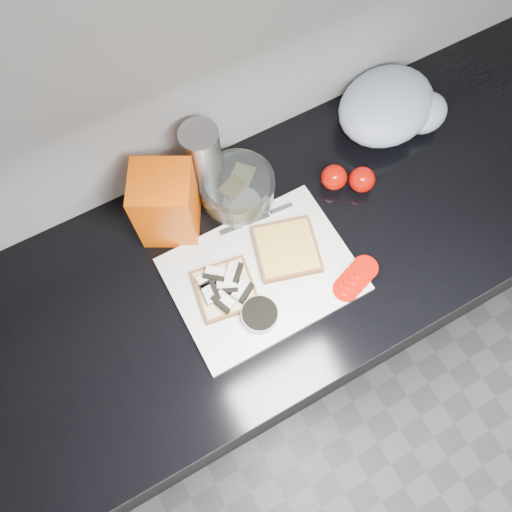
{
  "coord_description": "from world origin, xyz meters",
  "views": [
    {
      "loc": [
        -0.33,
        0.82,
        1.95
      ],
      "look_at": [
        -0.13,
        1.19,
        0.95
      ],
      "focal_mm": 35.0,
      "sensor_mm": 36.0,
      "label": 1
    }
  ],
  "objects": [
    {
      "name": "base_cabinet",
      "position": [
        0.0,
        1.2,
        0.43
      ],
      "size": [
        3.5,
        0.6,
        0.86
      ],
      "primitive_type": "cube",
      "color": "black",
      "rests_on": "ground"
    },
    {
      "name": "countertop",
      "position": [
        0.0,
        1.2,
        0.88
      ],
      "size": [
        3.5,
        0.64,
        0.04
      ],
      "primitive_type": "cube",
      "color": "black",
      "rests_on": "base_cabinet"
    },
    {
      "name": "cutting_board",
      "position": [
        -0.13,
        1.16,
        0.91
      ],
      "size": [
        0.4,
        0.3,
        0.01
      ],
      "primitive_type": "cube",
      "color": "silver",
      "rests_on": "countertop"
    },
    {
      "name": "bread_left",
      "position": [
        -0.22,
        1.16,
        0.93
      ],
      "size": [
        0.15,
        0.15,
        0.04
      ],
      "rotation": [
        0.0,
        0.0,
        -0.17
      ],
      "color": "beige",
      "rests_on": "cutting_board"
    },
    {
      "name": "bread_right",
      "position": [
        -0.05,
        1.18,
        0.92
      ],
      "size": [
        0.18,
        0.18,
        0.02
      ],
      "rotation": [
        0.0,
        0.0,
        -0.29
      ],
      "color": "beige",
      "rests_on": "cutting_board"
    },
    {
      "name": "tomato_slices",
      "position": [
        0.04,
        1.04,
        0.92
      ],
      "size": [
        0.13,
        0.09,
        0.02
      ],
      "rotation": [
        0.0,
        0.0,
        -0.17
      ],
      "color": "#A40C03",
      "rests_on": "cutting_board"
    },
    {
      "name": "knife",
      "position": [
        -0.05,
        1.28,
        0.91
      ],
      "size": [
        0.18,
        0.03,
        0.01
      ],
      "rotation": [
        0.0,
        0.0,
        -0.09
      ],
      "color": "silver",
      "rests_on": "cutting_board"
    },
    {
      "name": "seed_tub",
      "position": [
        -0.18,
        1.07,
        0.92
      ],
      "size": [
        0.08,
        0.08,
        0.04
      ],
      "color": "#9CA2A1",
      "rests_on": "countertop"
    },
    {
      "name": "tub_lid",
      "position": [
        -0.09,
        1.32,
        0.9
      ],
      "size": [
        0.11,
        0.11,
        0.01
      ],
      "primitive_type": "cylinder",
      "rotation": [
        0.0,
        0.0,
        -0.36
      ],
      "color": "white",
      "rests_on": "countertop"
    },
    {
      "name": "glass_bowl",
      "position": [
        -0.08,
        1.36,
        0.94
      ],
      "size": [
        0.18,
        0.18,
        0.07
      ],
      "rotation": [
        0.0,
        0.0,
        0.33
      ],
      "color": "silver",
      "rests_on": "countertop"
    },
    {
      "name": "bread_bag",
      "position": [
        -0.25,
        1.37,
        1.0
      ],
      "size": [
        0.17,
        0.16,
        0.2
      ],
      "primitive_type": "cube",
      "rotation": [
        0.0,
        0.0,
        -0.51
      ],
      "color": "#F74F04",
      "rests_on": "countertop"
    },
    {
      "name": "steel_canister",
      "position": [
        -0.13,
        1.42,
        1.0
      ],
      "size": [
        0.09,
        0.09,
        0.21
      ],
      "primitive_type": "cylinder",
      "color": "#A3A3A8",
      "rests_on": "countertop"
    },
    {
      "name": "grocery_bag",
      "position": [
        0.36,
        1.37,
        0.96
      ],
      "size": [
        0.32,
        0.28,
        0.12
      ],
      "rotation": [
        0.0,
        0.0,
        0.28
      ],
      "color": "#96A3B9",
      "rests_on": "countertop"
    },
    {
      "name": "whole_tomatoes",
      "position": [
        0.17,
        1.26,
        0.93
      ],
      "size": [
        0.12,
        0.1,
        0.06
      ],
      "rotation": [
        0.0,
        0.0,
        -0.28
      ],
      "color": "#A40C03",
      "rests_on": "countertop"
    }
  ]
}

